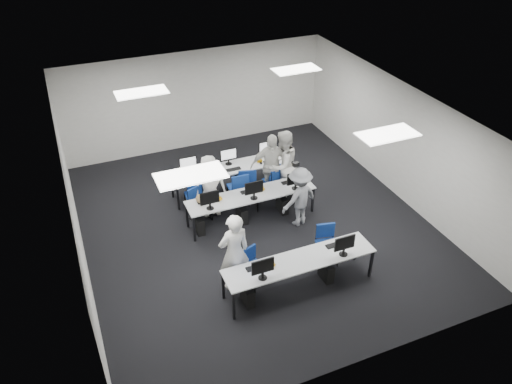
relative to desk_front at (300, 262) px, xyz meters
name	(u,v)px	position (x,y,z in m)	size (l,w,h in m)	color
room	(254,171)	(0.00, 2.40, 0.82)	(9.00, 9.02, 3.00)	black
ceiling_panels	(254,111)	(0.00, 2.40, 2.30)	(5.20, 4.60, 0.02)	white
desk_front	(300,262)	(0.00, 0.00, 0.00)	(3.20, 0.70, 0.73)	silver
desk_mid	(251,196)	(0.00, 2.60, 0.00)	(3.20, 0.70, 0.73)	silver
desk_back	(231,169)	(0.00, 4.00, 0.00)	(3.20, 0.70, 0.73)	silver
equipment_front	(291,277)	(-0.19, -0.02, -0.32)	(2.51, 0.41, 1.19)	#0D2DAA
equipment_mid	(244,209)	(-0.19, 2.58, -0.32)	(2.91, 0.41, 1.19)	white
equipment_back	(238,177)	(0.19, 4.02, -0.32)	(2.91, 0.41, 1.19)	white
chair_0	(254,274)	(-0.81, 0.46, -0.41)	(0.55, 0.57, 0.85)	navy
chair_1	(326,251)	(0.93, 0.51, -0.40)	(0.53, 0.56, 0.89)	navy
chair_2	(200,211)	(-1.17, 3.06, -0.41)	(0.56, 0.58, 0.86)	navy
chair_3	(248,197)	(0.13, 3.11, -0.38)	(0.60, 0.63, 0.97)	navy
chair_4	(286,186)	(1.24, 3.23, -0.40)	(0.48, 0.52, 0.87)	navy
chair_5	(194,201)	(-1.18, 3.55, -0.42)	(0.42, 0.46, 0.83)	navy
chair_6	(238,194)	(-0.06, 3.35, -0.38)	(0.49, 0.53, 0.96)	navy
chair_7	(273,186)	(0.93, 3.38, -0.41)	(0.52, 0.55, 0.86)	navy
handbag	(202,198)	(-1.19, 2.71, 0.18)	(0.31, 0.20, 0.25)	olive
student_0	(234,252)	(-1.21, 0.54, 0.23)	(0.66, 0.44, 1.82)	#BBB8B0
student_1	(283,165)	(1.16, 3.27, 0.26)	(0.91, 0.71, 1.87)	#BBB8B0
student_2	(210,185)	(-0.82, 3.27, 0.12)	(0.78, 0.51, 1.60)	#BBB8B0
student_3	(271,166)	(0.86, 3.36, 0.23)	(1.06, 0.44, 1.82)	#BBB8B0
photographer	(300,197)	(1.00, 2.00, 0.09)	(0.99, 0.57, 1.54)	gray
dslr_camera	(296,164)	(0.95, 2.17, 0.91)	(0.14, 0.18, 0.10)	black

